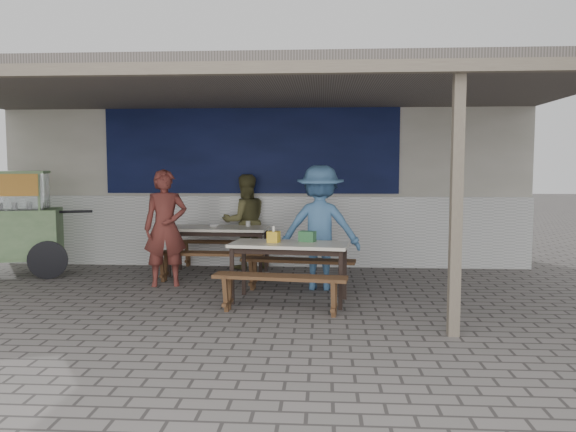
% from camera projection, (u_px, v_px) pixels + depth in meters
% --- Properties ---
extents(ground, '(60.00, 60.00, 0.00)m').
position_uv_depth(ground, '(236.00, 309.00, 6.71)').
color(ground, '#625C59').
rests_on(ground, ground).
extents(back_wall, '(9.00, 1.28, 3.50)m').
position_uv_depth(back_wall, '(266.00, 166.00, 10.12)').
color(back_wall, beige).
rests_on(back_wall, ground).
extents(warung_roof, '(9.00, 4.21, 2.81)m').
position_uv_depth(warung_roof, '(246.00, 89.00, 7.36)').
color(warung_roof, '#5E5751').
rests_on(warung_roof, ground).
extents(table_left, '(1.59, 0.78, 0.75)m').
position_uv_depth(table_left, '(218.00, 232.00, 8.87)').
color(table_left, beige).
rests_on(table_left, ground).
extents(bench_left_street, '(1.67, 0.34, 0.45)m').
position_uv_depth(bench_left_street, '(208.00, 259.00, 8.25)').
color(bench_left_street, brown).
rests_on(bench_left_street, ground).
extents(bench_left_wall, '(1.67, 0.34, 0.45)m').
position_uv_depth(bench_left_wall, '(227.00, 247.00, 9.55)').
color(bench_left_wall, brown).
rests_on(bench_left_wall, ground).
extents(table_right, '(1.54, 0.85, 0.75)m').
position_uv_depth(table_right, '(289.00, 249.00, 7.03)').
color(table_right, beige).
rests_on(table_right, ground).
extents(bench_right_street, '(1.59, 0.48, 0.45)m').
position_uv_depth(bench_right_street, '(280.00, 285.00, 6.48)').
color(bench_right_street, brown).
rests_on(bench_right_street, ground).
extents(bench_right_wall, '(1.59, 0.48, 0.45)m').
position_uv_depth(bench_right_wall, '(298.00, 267.00, 7.64)').
color(bench_right_wall, brown).
rests_on(bench_right_wall, ground).
extents(vendor_cart, '(1.93, 1.22, 1.64)m').
position_uv_depth(vendor_cart, '(10.00, 219.00, 8.68)').
color(vendor_cart, '#7A9A67').
rests_on(vendor_cart, ground).
extents(patron_street_side, '(0.69, 0.54, 1.66)m').
position_uv_depth(patron_street_side, '(166.00, 228.00, 7.99)').
color(patron_street_side, maroon).
rests_on(patron_street_side, ground).
extents(patron_wall_side, '(0.94, 0.85, 1.58)m').
position_uv_depth(patron_wall_side, '(245.00, 221.00, 9.39)').
color(patron_wall_side, brown).
rests_on(patron_wall_side, ground).
extents(patron_right_table, '(1.15, 0.71, 1.72)m').
position_uv_depth(patron_right_table, '(320.00, 228.00, 7.77)').
color(patron_right_table, teal).
rests_on(patron_right_table, ground).
extents(tissue_box, '(0.17, 0.17, 0.14)m').
position_uv_depth(tissue_box, '(274.00, 237.00, 7.07)').
color(tissue_box, gold).
rests_on(tissue_box, table_right).
extents(donation_box, '(0.23, 0.19, 0.13)m').
position_uv_depth(donation_box, '(307.00, 236.00, 7.15)').
color(donation_box, '#2D6639').
rests_on(donation_box, table_right).
extents(condiment_jar, '(0.07, 0.07, 0.08)m').
position_uv_depth(condiment_jar, '(248.00, 224.00, 9.00)').
color(condiment_jar, beige).
rests_on(condiment_jar, table_left).
extents(condiment_bowl, '(0.20, 0.20, 0.04)m').
position_uv_depth(condiment_bowl, '(214.00, 226.00, 8.88)').
color(condiment_bowl, white).
rests_on(condiment_bowl, table_left).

